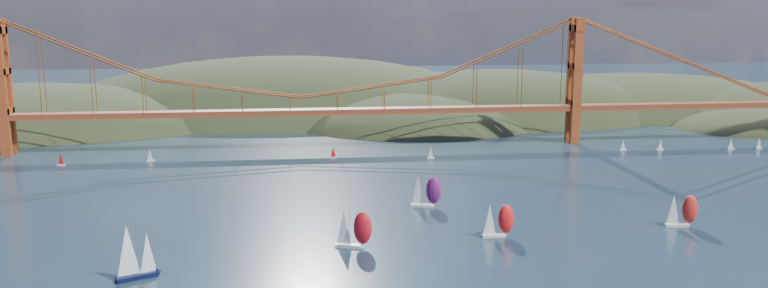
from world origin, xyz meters
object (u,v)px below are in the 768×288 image
racer_0 (353,228)px  racer_rwb (425,191)px  sloop_navy (134,252)px  racer_2 (681,210)px  racer_1 (497,220)px

racer_0 → racer_rwb: size_ratio=1.02×
racer_0 → racer_rwb: 43.86m
racer_0 → racer_rwb: racer_0 is taller
sloop_navy → racer_2: bearing=-17.5°
racer_2 → racer_1: bearing=-169.5°
sloop_navy → racer_rwb: (75.31, 52.37, -1.23)m
racer_2 → racer_rwb: racer_rwb is taller
racer_2 → racer_rwb: size_ratio=0.95×
sloop_navy → racer_rwb: bearing=7.8°
sloop_navy → racer_1: 91.44m
racer_1 → racer_rwb: 34.82m
racer_0 → racer_2: size_ratio=1.07×
sloop_navy → racer_rwb: 91.73m
racer_2 → racer_0: bearing=-168.3°
racer_1 → racer_2: 53.18m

